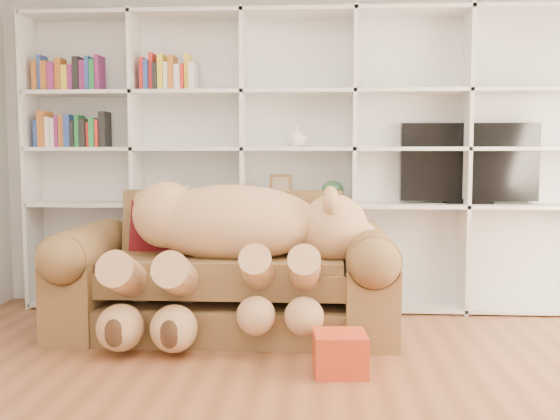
# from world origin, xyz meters

# --- Properties ---
(wall_back) EXTENTS (5.00, 0.02, 2.70)m
(wall_back) POSITION_xyz_m (0.00, 2.50, 1.35)
(wall_back) COLOR silver
(wall_back) RESTS_ON floor
(bookshelf) EXTENTS (4.43, 0.35, 2.40)m
(bookshelf) POSITION_xyz_m (-0.24, 2.36, 1.31)
(bookshelf) COLOR silver
(bookshelf) RESTS_ON floor
(sofa) EXTENTS (2.33, 1.01, 0.98)m
(sofa) POSITION_xyz_m (-0.48, 1.65, 0.37)
(sofa) COLOR brown
(sofa) RESTS_ON floor
(teddy_bear) EXTENTS (1.79, 0.97, 1.04)m
(teddy_bear) POSITION_xyz_m (-0.42, 1.45, 0.69)
(teddy_bear) COLOR tan
(teddy_bear) RESTS_ON sofa
(throw_pillow) EXTENTS (0.42, 0.24, 0.43)m
(throw_pillow) POSITION_xyz_m (-1.01, 1.81, 0.70)
(throw_pillow) COLOR maroon
(throw_pillow) RESTS_ON sofa
(gift_box) EXTENTS (0.32, 0.30, 0.24)m
(gift_box) POSITION_xyz_m (0.29, 0.79, 0.12)
(gift_box) COLOR #BD3719
(gift_box) RESTS_ON floor
(tv) EXTENTS (1.08, 0.18, 0.64)m
(tv) POSITION_xyz_m (1.36, 2.35, 1.18)
(tv) COLOR black
(tv) RESTS_ON bookshelf
(picture_frame) EXTENTS (0.18, 0.05, 0.22)m
(picture_frame) POSITION_xyz_m (-0.14, 2.30, 0.99)
(picture_frame) COLOR brown
(picture_frame) RESTS_ON bookshelf
(green_vase) EXTENTS (0.18, 0.18, 0.18)m
(green_vase) POSITION_xyz_m (0.27, 2.30, 0.96)
(green_vase) COLOR #31603A
(green_vase) RESTS_ON bookshelf
(figurine_tall) EXTENTS (0.08, 0.08, 0.14)m
(figurine_tall) POSITION_xyz_m (-0.93, 2.30, 0.94)
(figurine_tall) COLOR beige
(figurine_tall) RESTS_ON bookshelf
(figurine_short) EXTENTS (0.09, 0.09, 0.13)m
(figurine_short) POSITION_xyz_m (-0.89, 2.30, 0.93)
(figurine_short) COLOR beige
(figurine_short) RESTS_ON bookshelf
(snow_globe) EXTENTS (0.11, 0.11, 0.11)m
(snow_globe) POSITION_xyz_m (-0.72, 2.30, 0.93)
(snow_globe) COLOR silver
(snow_globe) RESTS_ON bookshelf
(shelf_vase) EXTENTS (0.21, 0.21, 0.17)m
(shelf_vase) POSITION_xyz_m (-0.01, 2.30, 1.40)
(shelf_vase) COLOR white
(shelf_vase) RESTS_ON bookshelf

